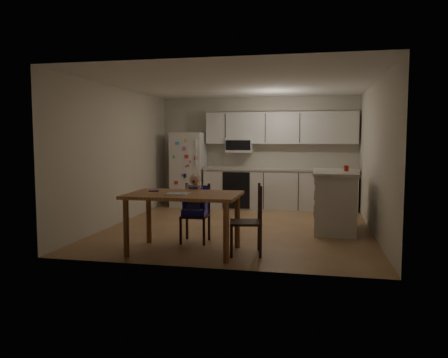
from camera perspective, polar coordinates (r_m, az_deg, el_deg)
room at (r=8.09m, az=2.57°, el=3.06°), size 4.52×5.01×2.51m
refrigerator at (r=10.08m, az=-4.63°, el=1.21°), size 0.72×0.70×1.70m
kitchen_run at (r=9.79m, az=7.11°, el=1.23°), size 3.37×0.62×2.15m
kitchen_island at (r=7.68m, az=14.18°, el=-2.74°), size 0.72×1.37×1.01m
red_cup at (r=7.70m, az=15.69°, el=1.35°), size 0.08×0.08×0.09m
dining_table at (r=6.01m, az=-5.27°, el=-2.92°), size 1.52×0.98×0.81m
napkin at (r=5.91m, az=-6.09°, el=-1.93°), size 0.29×0.25×0.01m
toddler_spoon at (r=6.25m, az=-9.27°, el=-1.55°), size 0.12×0.06×0.02m
chair_booster at (r=6.60m, az=-3.71°, el=-2.88°), size 0.40×0.40×1.03m
chair_side at (r=5.90m, az=3.77°, el=-4.72°), size 0.49×0.49×0.95m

